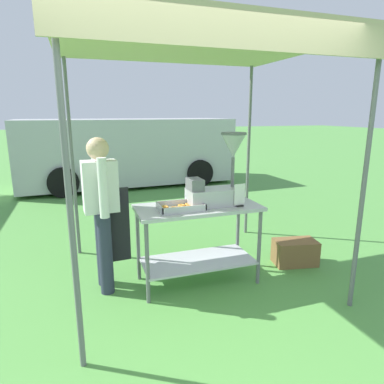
{
  "coord_description": "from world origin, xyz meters",
  "views": [
    {
      "loc": [
        -0.88,
        -2.4,
        1.84
      ],
      "look_at": [
        0.29,
        1.04,
        0.98
      ],
      "focal_mm": 31.38,
      "sensor_mm": 36.0,
      "label": 1
    }
  ],
  "objects": [
    {
      "name": "menu_sign",
      "position": [
        0.7,
        0.69,
        0.98
      ],
      "size": [
        0.13,
        0.05,
        0.24
      ],
      "color": "black",
      "rests_on": "donut_cart"
    },
    {
      "name": "donut_tray",
      "position": [
        0.08,
        0.76,
        0.89
      ],
      "size": [
        0.46,
        0.29,
        0.07
      ],
      "color": "#B7B7BC",
      "rests_on": "donut_cart"
    },
    {
      "name": "ground_plane",
      "position": [
        0.0,
        6.0,
        0.0
      ],
      "size": [
        70.0,
        70.0,
        0.0
      ],
      "primitive_type": "plane",
      "color": "#519342"
    },
    {
      "name": "donut_fryer",
      "position": [
        0.52,
        0.84,
        1.17
      ],
      "size": [
        0.63,
        0.28,
        0.77
      ],
      "color": "#B7B7BC",
      "rests_on": "donut_cart"
    },
    {
      "name": "supply_crate",
      "position": [
        1.58,
        0.87,
        0.15
      ],
      "size": [
        0.56,
        0.39,
        0.31
      ],
      "color": "brown",
      "rests_on": "ground"
    },
    {
      "name": "vendor",
      "position": [
        -0.69,
        1.02,
        0.9
      ],
      "size": [
        0.46,
        0.53,
        1.61
      ],
      "color": "#2D3347",
      "rests_on": "ground"
    },
    {
      "name": "van_silver",
      "position": [
        0.34,
        6.46,
        0.88
      ],
      "size": [
        5.37,
        2.27,
        1.69
      ],
      "color": "#BCBCC1",
      "rests_on": "ground"
    },
    {
      "name": "stall_canopy",
      "position": [
        0.29,
        0.94,
        2.44
      ],
      "size": [
        2.69,
        2.39,
        2.54
      ],
      "color": "slate",
      "rests_on": "ground"
    },
    {
      "name": "donut_cart",
      "position": [
        0.29,
        0.84,
        0.63
      ],
      "size": [
        1.32,
        0.61,
        0.87
      ],
      "color": "#B7B7BC",
      "rests_on": "ground"
    }
  ]
}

